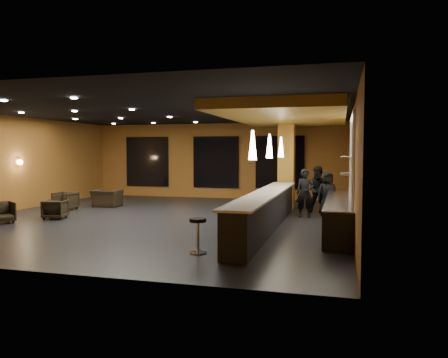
% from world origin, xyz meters
% --- Properties ---
extents(floor, '(12.00, 13.00, 0.10)m').
position_xyz_m(floor, '(0.00, 0.00, -0.05)').
color(floor, black).
rests_on(floor, ground).
extents(ceiling, '(12.00, 13.00, 0.10)m').
position_xyz_m(ceiling, '(0.00, 0.00, 3.55)').
color(ceiling, black).
extents(wall_back, '(12.00, 0.10, 3.50)m').
position_xyz_m(wall_back, '(0.00, 6.55, 1.75)').
color(wall_back, brown).
rests_on(wall_back, floor).
extents(wall_front, '(12.00, 0.10, 3.50)m').
position_xyz_m(wall_front, '(0.00, -6.55, 1.75)').
color(wall_front, brown).
rests_on(wall_front, floor).
extents(wall_left, '(0.10, 13.00, 3.50)m').
position_xyz_m(wall_left, '(-6.05, 0.00, 1.75)').
color(wall_left, brown).
rests_on(wall_left, floor).
extents(wall_right, '(0.10, 13.00, 3.50)m').
position_xyz_m(wall_right, '(6.05, 0.00, 1.75)').
color(wall_right, brown).
rests_on(wall_right, floor).
extents(wood_soffit, '(3.60, 8.00, 0.28)m').
position_xyz_m(wood_soffit, '(4.00, 1.00, 3.36)').
color(wood_soffit, '#AC8332').
rests_on(wood_soffit, ceiling).
extents(window_left, '(2.20, 0.06, 2.40)m').
position_xyz_m(window_left, '(-3.50, 6.44, 1.70)').
color(window_left, black).
rests_on(window_left, wall_back).
extents(window_center, '(2.20, 0.06, 2.40)m').
position_xyz_m(window_center, '(0.00, 6.44, 1.70)').
color(window_center, black).
rests_on(window_center, wall_back).
extents(window_right, '(2.20, 0.06, 2.40)m').
position_xyz_m(window_right, '(3.00, 6.44, 1.70)').
color(window_right, black).
rests_on(window_right, wall_back).
extents(tile_backsplash, '(0.06, 3.20, 2.40)m').
position_xyz_m(tile_backsplash, '(5.96, -1.00, 2.00)').
color(tile_backsplash, white).
rests_on(tile_backsplash, wall_right).
extents(bar_counter, '(0.60, 8.00, 1.00)m').
position_xyz_m(bar_counter, '(3.65, -1.00, 0.50)').
color(bar_counter, black).
rests_on(bar_counter, floor).
extents(bar_top, '(0.78, 8.10, 0.05)m').
position_xyz_m(bar_top, '(3.65, -1.00, 1.02)').
color(bar_top, white).
rests_on(bar_top, bar_counter).
extents(prep_counter, '(0.70, 6.00, 0.86)m').
position_xyz_m(prep_counter, '(5.65, -0.50, 0.43)').
color(prep_counter, black).
rests_on(prep_counter, floor).
extents(prep_top, '(0.72, 6.00, 0.03)m').
position_xyz_m(prep_top, '(5.65, -0.50, 0.89)').
color(prep_top, silver).
rests_on(prep_top, prep_counter).
extents(wall_shelf_lower, '(0.30, 1.50, 0.03)m').
position_xyz_m(wall_shelf_lower, '(5.82, -1.20, 1.60)').
color(wall_shelf_lower, silver).
rests_on(wall_shelf_lower, wall_right).
extents(wall_shelf_upper, '(0.30, 1.50, 0.03)m').
position_xyz_m(wall_shelf_upper, '(5.82, -1.20, 2.05)').
color(wall_shelf_upper, silver).
rests_on(wall_shelf_upper, wall_right).
extents(column, '(0.60, 0.60, 3.50)m').
position_xyz_m(column, '(3.65, 3.60, 1.75)').
color(column, '#A06F24').
rests_on(column, floor).
extents(wall_sconce, '(0.22, 0.22, 0.22)m').
position_xyz_m(wall_sconce, '(-5.88, 0.50, 1.80)').
color(wall_sconce, '#FFE5B2').
rests_on(wall_sconce, wall_left).
extents(pendant_0, '(0.20, 0.20, 0.70)m').
position_xyz_m(pendant_0, '(3.65, -3.00, 2.35)').
color(pendant_0, white).
rests_on(pendant_0, wood_soffit).
extents(pendant_1, '(0.20, 0.20, 0.70)m').
position_xyz_m(pendant_1, '(3.65, -0.50, 2.35)').
color(pendant_1, white).
rests_on(pendant_1, wood_soffit).
extents(pendant_2, '(0.20, 0.20, 0.70)m').
position_xyz_m(pendant_2, '(3.65, 2.00, 2.35)').
color(pendant_2, white).
rests_on(pendant_2, wood_soffit).
extents(staff_a, '(0.63, 0.45, 1.62)m').
position_xyz_m(staff_a, '(4.54, 1.42, 0.81)').
color(staff_a, black).
rests_on(staff_a, floor).
extents(staff_b, '(0.86, 0.70, 1.67)m').
position_xyz_m(staff_b, '(4.93, 2.53, 0.83)').
color(staff_b, black).
rests_on(staff_b, floor).
extents(staff_c, '(0.87, 0.72, 1.53)m').
position_xyz_m(staff_c, '(5.25, 1.94, 0.76)').
color(staff_c, black).
rests_on(staff_c, floor).
extents(armchair_a, '(0.99, 0.99, 0.66)m').
position_xyz_m(armchair_a, '(-4.36, -2.18, 0.33)').
color(armchair_a, black).
rests_on(armchair_a, floor).
extents(armchair_b, '(0.81, 0.82, 0.62)m').
position_xyz_m(armchair_b, '(-3.31, -0.99, 0.31)').
color(armchair_b, black).
rests_on(armchair_b, floor).
extents(armchair_c, '(0.77, 0.79, 0.67)m').
position_xyz_m(armchair_c, '(-4.35, 1.04, 0.34)').
color(armchair_c, black).
rests_on(armchair_c, floor).
extents(armchair_d, '(1.07, 0.94, 0.67)m').
position_xyz_m(armchair_d, '(-3.31, 2.27, 0.34)').
color(armchair_d, black).
rests_on(armchair_d, floor).
extents(bar_stool_0, '(0.39, 0.39, 0.76)m').
position_xyz_m(bar_stool_0, '(2.73, -4.36, 0.49)').
color(bar_stool_0, silver).
rests_on(bar_stool_0, floor).
extents(bar_stool_1, '(0.37, 0.37, 0.73)m').
position_xyz_m(bar_stool_1, '(2.84, -2.62, 0.47)').
color(bar_stool_1, silver).
rests_on(bar_stool_1, floor).
extents(bar_stool_2, '(0.41, 0.41, 0.81)m').
position_xyz_m(bar_stool_2, '(2.94, -1.06, 0.52)').
color(bar_stool_2, silver).
rests_on(bar_stool_2, floor).
extents(bar_stool_3, '(0.37, 0.37, 0.74)m').
position_xyz_m(bar_stool_3, '(2.84, 0.70, 0.47)').
color(bar_stool_3, silver).
rests_on(bar_stool_3, floor).
extents(bar_stool_4, '(0.42, 0.42, 0.83)m').
position_xyz_m(bar_stool_4, '(2.86, 2.37, 0.53)').
color(bar_stool_4, silver).
rests_on(bar_stool_4, floor).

